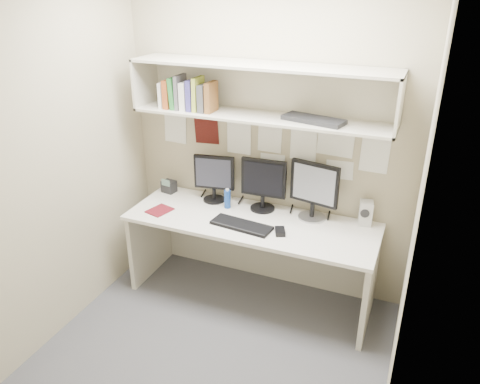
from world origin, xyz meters
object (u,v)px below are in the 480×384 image
at_px(desk, 251,258).
at_px(monitor_center, 263,182).
at_px(maroon_notebook, 160,210).
at_px(monitor_left, 214,176).
at_px(keyboard, 241,225).
at_px(speaker, 366,213).
at_px(monitor_right, 314,189).
at_px(desk_phone, 169,186).

bearing_deg(desk, monitor_center, 85.44).
bearing_deg(monitor_center, maroon_notebook, -157.28).
distance_m(desk, monitor_left, 0.76).
bearing_deg(monitor_left, keyboard, -51.37).
distance_m(desk, monitor_center, 0.64).
distance_m(keyboard, maroon_notebook, 0.73).
relative_size(monitor_center, speaker, 2.21).
relative_size(monitor_left, monitor_right, 0.87).
bearing_deg(monitor_right, desk_phone, -167.92).
xyz_separation_m(desk, monitor_left, (-0.43, 0.22, 0.59)).
xyz_separation_m(desk, speaker, (0.84, 0.26, 0.46)).
xyz_separation_m(desk, monitor_right, (0.44, 0.22, 0.62)).
height_order(speaker, desk_phone, speaker).
distance_m(monitor_right, speaker, 0.44).
height_order(monitor_center, maroon_notebook, monitor_center).
distance_m(monitor_left, maroon_notebook, 0.54).
distance_m(speaker, desk_phone, 1.72).
bearing_deg(desk_phone, maroon_notebook, -62.41).
height_order(desk, maroon_notebook, maroon_notebook).
distance_m(monitor_left, desk_phone, 0.48).
relative_size(monitor_center, monitor_right, 0.93).
bearing_deg(desk_phone, monitor_center, 9.43).
relative_size(monitor_center, keyboard, 0.91).
height_order(monitor_center, monitor_right, monitor_right).
relative_size(monitor_right, maroon_notebook, 2.40).
bearing_deg(desk_phone, monitor_right, 9.31).
height_order(monitor_right, maroon_notebook, monitor_right).
distance_m(monitor_right, keyboard, 0.64).
height_order(monitor_left, speaker, monitor_left).
xyz_separation_m(keyboard, desk_phone, (-0.85, 0.35, 0.04)).
relative_size(desk, monitor_center, 4.60).
height_order(desk, desk_phone, desk_phone).
bearing_deg(keyboard, speaker, 31.27).
bearing_deg(monitor_left, desk, -36.59).
distance_m(monitor_right, desk_phone, 1.33).
bearing_deg(monitor_right, monitor_center, -168.18).
relative_size(desk, desk_phone, 14.44).
xyz_separation_m(monitor_right, keyboard, (-0.47, -0.36, -0.24)).
bearing_deg(desk_phone, monitor_left, 9.80).
relative_size(desk, speaker, 10.16).
bearing_deg(monitor_center, desk, -97.31).
bearing_deg(maroon_notebook, monitor_left, 63.39).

